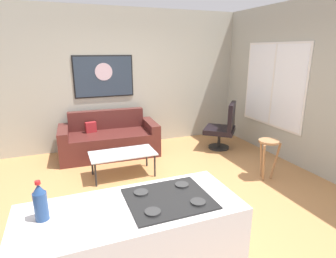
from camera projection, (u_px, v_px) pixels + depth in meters
The scene contains 10 objects.
ground at pixel (163, 197), 3.90m from camera, with size 6.40×6.40×0.04m, color #B57D4A.
back_wall at pixel (121, 79), 5.67m from camera, with size 6.40×0.05×2.80m, color #A5A496.
right_wall at pixel (300, 86), 4.70m from camera, with size 0.05×6.40×2.80m, color #A2A496.
couch at pixel (109, 140), 5.37m from camera, with size 1.87×0.93×0.83m.
coffee_table at pixel (123, 155), 4.43m from camera, with size 1.04×0.53×0.40m.
armchair at pixel (224, 127), 5.63m from camera, with size 0.84×0.84×0.97m.
bar_stool at pixel (268, 150), 4.30m from camera, with size 0.35×0.35×0.64m.
soda_bottle at pixel (40, 202), 1.76m from camera, with size 0.09×0.09×0.27m.
wall_painting at pixel (104, 76), 5.49m from camera, with size 1.18×0.03×0.83m.
window at pixel (273, 85), 5.24m from camera, with size 0.03×1.58×1.57m.
Camera 1 is at (-1.20, -3.26, 2.00)m, focal length 29.47 mm.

